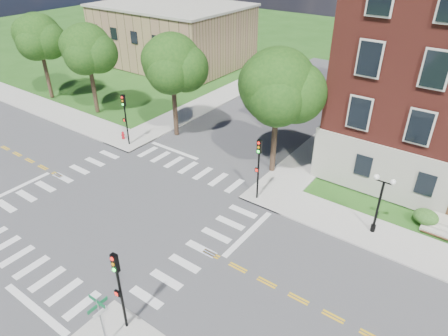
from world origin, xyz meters
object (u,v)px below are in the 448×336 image
Objects in this scene: traffic_signal_nw at (125,114)px; street_sign_pole at (100,314)px; twin_lamp_west at (379,201)px; traffic_signal_ne at (259,162)px; fire_hydrant at (123,135)px; traffic_signal_se at (119,283)px.

street_sign_pole is (14.97, -15.18, -0.88)m from traffic_signal_nw.
traffic_signal_ne is at bearing -171.52° from twin_lamp_west.
twin_lamp_west is (22.58, 0.79, -0.66)m from traffic_signal_nw.
traffic_signal_ne is 8.38m from twin_lamp_west.
twin_lamp_west is 23.97m from fire_hydrant.
street_sign_pole is at bearing -89.06° from traffic_signal_se.
traffic_signal_ne is 14.32m from traffic_signal_nw.
traffic_signal_se is at bearing 90.94° from street_sign_pole.
traffic_signal_ne is 6.40× the size of fire_hydrant.
fire_hydrant is (-16.24, 14.35, -2.72)m from traffic_signal_se.
traffic_signal_se reaches higher than street_sign_pole.
twin_lamp_west is at bearing 64.51° from street_sign_pole.
traffic_signal_ne reaches higher than fire_hydrant.
traffic_signal_se is 20.41m from traffic_signal_nw.
fire_hydrant is (-15.61, 0.90, -2.72)m from traffic_signal_ne.
street_sign_pole is 22.63m from fire_hydrant.
traffic_signal_se is 1.00× the size of traffic_signal_nw.
twin_lamp_west is (7.63, 14.68, -0.66)m from traffic_signal_se.
fire_hydrant is (-16.26, 15.63, -1.84)m from street_sign_pole.
fire_hydrant is (-23.88, -0.33, -2.06)m from twin_lamp_west.
fire_hydrant is at bearing -179.20° from twin_lamp_west.
traffic_signal_se is at bearing -42.91° from traffic_signal_nw.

